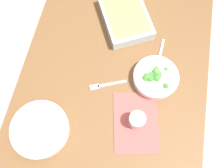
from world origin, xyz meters
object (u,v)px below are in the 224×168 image
Objects in this scene: drink_cup at (137,121)px; broccoli_bowl at (155,77)px; spoon_by_broccoli at (159,59)px; fork_on_table at (105,85)px; baking_dish at (125,17)px; spoon_by_stew at (52,128)px; stew_bowl at (40,129)px.

broccoli_bowl is at bearing -13.87° from drink_cup.
spoon_by_broccoli is 1.03× the size of fork_on_table.
baking_dish is 2.21× the size of spoon_by_stew.
drink_cup is at bearing -130.65° from fork_on_table.
spoon_by_broccoli is (0.33, -0.06, -0.03)m from drink_cup.
baking_dish is at bearing -22.33° from stew_bowl.
stew_bowl is at bearing 133.95° from spoon_by_broccoli.
spoon_by_stew is 0.61m from spoon_by_broccoli.
drink_cup is 0.34m from spoon_by_broccoli.
stew_bowl is 1.44× the size of spoon_by_broccoli.
fork_on_table is at bearing 49.35° from drink_cup.
fork_on_table is (0.15, 0.17, -0.04)m from drink_cup.
fork_on_table is (0.25, -0.19, -0.00)m from spoon_by_stew.
stew_bowl reaches higher than fork_on_table.
stew_bowl is at bearing 114.97° from spoon_by_stew.
stew_bowl is 0.69m from baking_dish.
broccoli_bowl is 1.28× the size of spoon_by_stew.
stew_bowl is 0.05m from spoon_by_stew.
broccoli_bowl is 1.25× the size of fork_on_table.
fork_on_table is (-0.07, 0.23, -0.03)m from broccoli_bowl.
broccoli_bowl is 0.58× the size of baking_dish.
broccoli_bowl is 0.53m from spoon_by_stew.
drink_cup is at bearing -74.83° from spoon_by_stew.
broccoli_bowl is at bearing -53.62° from stew_bowl.
spoon_by_broccoli is at bearing -46.05° from stew_bowl.
broccoli_bowl reaches higher than stew_bowl.
drink_cup is at bearing -73.83° from stew_bowl.
spoon_by_stew is (0.02, -0.04, -0.03)m from stew_bowl.
baking_dish is 0.28m from spoon_by_broccoli.
baking_dish reaches higher than fork_on_table.
drink_cup is 0.23m from fork_on_table.
drink_cup is (0.12, -0.41, 0.01)m from stew_bowl.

